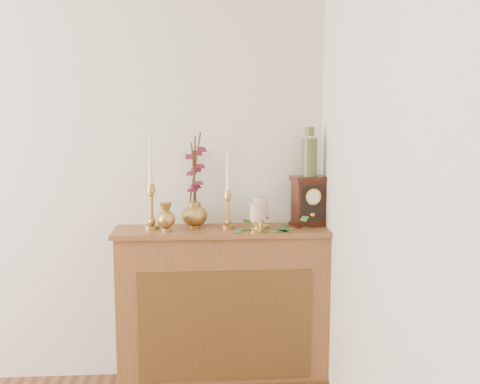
{
  "coord_description": "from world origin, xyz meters",
  "views": [
    {
      "loc": [
        1.28,
        -1.05,
        1.55
      ],
      "look_at": [
        1.5,
        2.05,
        1.14
      ],
      "focal_mm": 42.0,
      "sensor_mm": 36.0,
      "label": 1
    }
  ],
  "objects": [
    {
      "name": "pillar_candle_left",
      "position": [
        1.62,
        2.08,
        1.03
      ],
      "size": [
        0.1,
        0.1,
        0.19
      ],
      "rotation": [
        0.0,
        0.0,
        -0.19
      ],
      "color": "gold",
      "rests_on": "console_shelf"
    },
    {
      "name": "bud_vase",
      "position": [
        1.08,
        2.03,
        1.01
      ],
      "size": [
        0.1,
        0.1,
        0.16
      ],
      "rotation": [
        0.0,
        0.0,
        0.28
      ],
      "color": "#AC8444",
      "rests_on": "console_shelf"
    },
    {
      "name": "ceramic_vase",
      "position": [
        1.9,
        2.14,
        1.35
      ],
      "size": [
        0.09,
        0.09,
        0.28
      ],
      "rotation": [
        0.0,
        0.0,
        0.21
      ],
      "color": "#183021",
      "rests_on": "mantel_clock"
    },
    {
      "name": "ginger_jar",
      "position": [
        1.25,
        2.18,
        1.18
      ],
      "size": [
        0.22,
        0.24,
        0.55
      ],
      "rotation": [
        0.0,
        0.0,
        0.1
      ],
      "color": "#AC8444",
      "rests_on": "console_shelf"
    },
    {
      "name": "candlestick_left",
      "position": [
        1.0,
        2.1,
        1.1
      ],
      "size": [
        0.09,
        0.09,
        0.53
      ],
      "rotation": [
        0.0,
        0.0,
        -0.09
      ],
      "color": "#AC8444",
      "rests_on": "console_shelf"
    },
    {
      "name": "pillar_candle_right",
      "position": [
        1.59,
        2.0,
        1.02
      ],
      "size": [
        0.09,
        0.09,
        0.17
      ],
      "rotation": [
        0.0,
        0.0,
        -0.38
      ],
      "color": "gold",
      "rests_on": "console_shelf"
    },
    {
      "name": "console_shelf",
      "position": [
        1.4,
        2.1,
        0.44
      ],
      "size": [
        1.24,
        0.34,
        0.93
      ],
      "color": "brown",
      "rests_on": "ground"
    },
    {
      "name": "candlestick_center",
      "position": [
        1.43,
        2.09,
        1.08
      ],
      "size": [
        0.07,
        0.07,
        0.45
      ],
      "rotation": [
        0.0,
        0.0,
        0.39
      ],
      "color": "#AC8444",
      "rests_on": "console_shelf"
    },
    {
      "name": "mantel_clock",
      "position": [
        1.9,
        2.14,
        1.07
      ],
      "size": [
        0.22,
        0.17,
        0.29
      ],
      "rotation": [
        0.0,
        0.0,
        0.21
      ],
      "color": "#37110B",
      "rests_on": "console_shelf"
    },
    {
      "name": "ivy_garland",
      "position": [
        1.62,
        2.04,
        0.94
      ],
      "size": [
        0.43,
        0.18,
        0.08
      ],
      "rotation": [
        0.0,
        0.0,
        0.14
      ],
      "color": "#326626",
      "rests_on": "console_shelf"
    }
  ]
}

